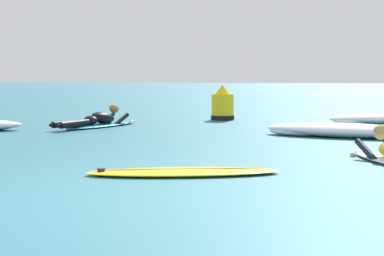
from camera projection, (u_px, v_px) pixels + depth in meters
The scene contains 5 objects.
ground_plane at pixel (227, 118), 15.16m from camera, with size 120.00×120.00×0.00m, color #2D6B7A.
surfer_far at pixel (98, 121), 12.58m from camera, with size 1.34×2.59×0.53m.
drifting_surfboard at pixel (182, 172), 6.61m from camera, with size 2.34×1.12×0.16m.
whitewater_front at pixel (344, 130), 10.60m from camera, with size 3.04×1.40×0.26m.
channel_marker_buoy at pixel (223, 106), 14.54m from camera, with size 0.61×0.61×0.91m.
Camera 1 is at (1.93, -5.03, 1.18)m, focal length 52.55 mm.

